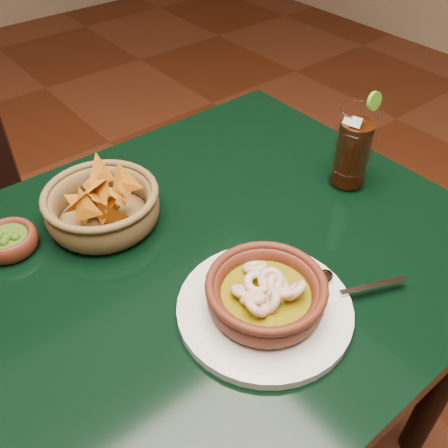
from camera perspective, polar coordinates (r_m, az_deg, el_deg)
dining_table at (r=0.91m, az=-7.79°, el=-10.59°), size 1.20×0.80×0.75m
shrimp_plate at (r=0.76m, az=4.79°, el=-8.38°), size 0.35×0.27×0.08m
chip_basket at (r=0.94m, az=-13.74°, el=2.05°), size 0.24×0.24×0.15m
guacamole_ramekin at (r=0.94m, az=-23.37°, el=-1.75°), size 0.12×0.12×0.04m
cola_drink at (r=1.01m, az=14.55°, el=8.35°), size 0.17×0.17×0.19m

